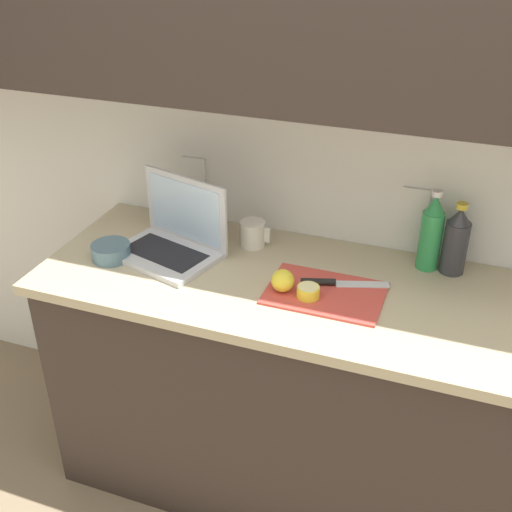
% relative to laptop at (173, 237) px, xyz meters
% --- Properties ---
extents(ground_plane, '(12.00, 12.00, 0.00)m').
position_rel_laptop_xyz_m(ground_plane, '(0.64, -0.04, -0.96)').
color(ground_plane, '#847056').
rests_on(ground_plane, ground).
extents(wall_back, '(5.20, 0.38, 2.60)m').
position_rel_laptop_xyz_m(wall_back, '(0.64, 0.21, 0.60)').
color(wall_back, white).
rests_on(wall_back, ground_plane).
extents(counter_unit, '(2.06, 0.65, 0.90)m').
position_rel_laptop_xyz_m(counter_unit, '(0.66, -0.04, -0.50)').
color(counter_unit, '#332823').
rests_on(counter_unit, ground_plane).
extents(laptop, '(0.40, 0.33, 0.26)m').
position_rel_laptop_xyz_m(laptop, '(0.00, 0.00, 0.00)').
color(laptop, silver).
rests_on(laptop, counter_unit).
extents(cutting_board, '(0.36, 0.25, 0.01)m').
position_rel_laptop_xyz_m(cutting_board, '(0.56, -0.08, -0.06)').
color(cutting_board, '#D1473D').
rests_on(cutting_board, counter_unit).
extents(knife, '(0.27, 0.11, 0.02)m').
position_rel_laptop_xyz_m(knife, '(0.56, -0.03, -0.04)').
color(knife, silver).
rests_on(knife, cutting_board).
extents(lemon_half_cut, '(0.07, 0.07, 0.04)m').
position_rel_laptop_xyz_m(lemon_half_cut, '(0.51, -0.12, -0.03)').
color(lemon_half_cut, yellow).
rests_on(lemon_half_cut, cutting_board).
extents(lemon_whole_beside, '(0.07, 0.07, 0.07)m').
position_rel_laptop_xyz_m(lemon_whole_beside, '(0.43, -0.11, -0.02)').
color(lemon_whole_beside, yellow).
rests_on(lemon_whole_beside, cutting_board).
extents(bottle_green_soda, '(0.08, 0.08, 0.25)m').
position_rel_laptop_xyz_m(bottle_green_soda, '(0.91, 0.20, 0.05)').
color(bottle_green_soda, '#333338').
rests_on(bottle_green_soda, counter_unit).
extents(bottle_oil_tall, '(0.07, 0.07, 0.28)m').
position_rel_laptop_xyz_m(bottle_oil_tall, '(0.83, 0.20, 0.07)').
color(bottle_oil_tall, '#2D934C').
rests_on(bottle_oil_tall, counter_unit).
extents(measuring_cup, '(0.11, 0.09, 0.09)m').
position_rel_laptop_xyz_m(measuring_cup, '(0.24, 0.14, -0.02)').
color(measuring_cup, silver).
rests_on(measuring_cup, counter_unit).
extents(bowl_white, '(0.13, 0.13, 0.05)m').
position_rel_laptop_xyz_m(bowl_white, '(-0.18, -0.11, -0.03)').
color(bowl_white, slate).
rests_on(bowl_white, counter_unit).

